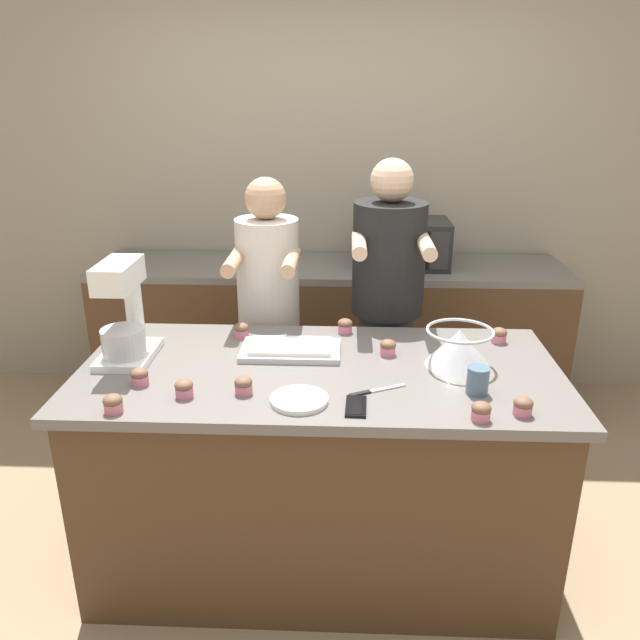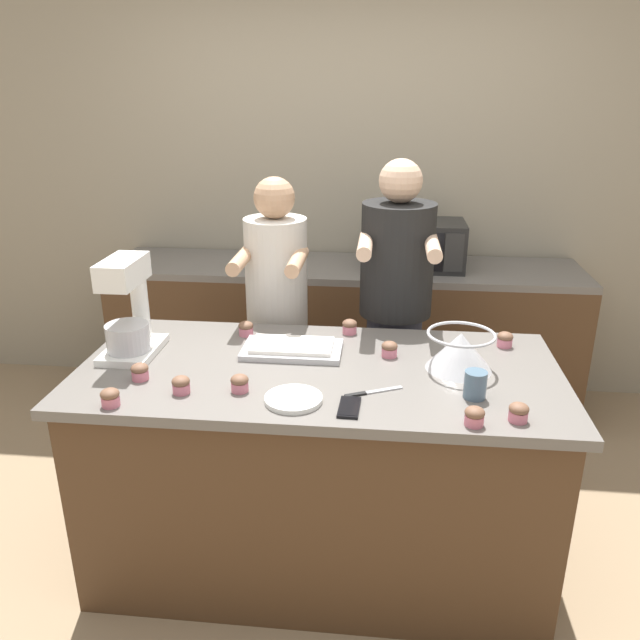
% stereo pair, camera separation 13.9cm
% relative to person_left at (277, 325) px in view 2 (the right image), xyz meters
% --- Properties ---
extents(ground_plane, '(16.00, 16.00, 0.00)m').
position_rel_person_left_xyz_m(ground_plane, '(0.28, -0.65, -0.81)').
color(ground_plane, '#937A5B').
extents(back_wall, '(10.00, 0.06, 2.70)m').
position_rel_person_left_xyz_m(back_wall, '(0.28, 1.12, 0.54)').
color(back_wall, gray).
rests_on(back_wall, ground_plane).
extents(island_counter, '(1.86, 0.88, 0.90)m').
position_rel_person_left_xyz_m(island_counter, '(0.28, -0.65, -0.36)').
color(island_counter, '#4C331E').
rests_on(island_counter, ground_plane).
extents(back_counter, '(2.80, 0.60, 0.92)m').
position_rel_person_left_xyz_m(back_counter, '(0.28, 0.77, -0.36)').
color(back_counter, '#4C331E').
rests_on(back_counter, ground_plane).
extents(person_left, '(0.32, 0.49, 1.54)m').
position_rel_person_left_xyz_m(person_left, '(0.00, 0.00, 0.00)').
color(person_left, brown).
rests_on(person_left, ground_plane).
extents(person_right, '(0.35, 0.51, 1.62)m').
position_rel_person_left_xyz_m(person_right, '(0.57, 0.00, 0.04)').
color(person_right, '#33384C').
rests_on(person_right, ground_plane).
extents(stand_mixer, '(0.20, 0.30, 0.40)m').
position_rel_person_left_xyz_m(stand_mixer, '(-0.49, -0.59, 0.26)').
color(stand_mixer, white).
rests_on(stand_mixer, island_counter).
extents(mixing_bowl, '(0.26, 0.26, 0.15)m').
position_rel_person_left_xyz_m(mixing_bowl, '(0.81, -0.60, 0.17)').
color(mixing_bowl, '#BCBCC1').
rests_on(mixing_bowl, island_counter).
extents(baking_tray, '(0.40, 0.23, 0.04)m').
position_rel_person_left_xyz_m(baking_tray, '(0.15, -0.52, 0.10)').
color(baking_tray, '#BCBCC1').
rests_on(baking_tray, island_counter).
extents(microwave_oven, '(0.52, 0.34, 0.27)m').
position_rel_person_left_xyz_m(microwave_oven, '(0.71, 0.76, 0.24)').
color(microwave_oven, black).
rests_on(microwave_oven, back_counter).
extents(cell_phone, '(0.08, 0.15, 0.01)m').
position_rel_person_left_xyz_m(cell_phone, '(0.41, -0.96, 0.09)').
color(cell_phone, black).
rests_on(cell_phone, island_counter).
extents(drinking_glass, '(0.08, 0.08, 0.10)m').
position_rel_person_left_xyz_m(drinking_glass, '(0.84, -0.84, 0.14)').
color(drinking_glass, slate).
rests_on(drinking_glass, island_counter).
extents(small_plate, '(0.20, 0.20, 0.02)m').
position_rel_person_left_xyz_m(small_plate, '(0.22, -0.93, 0.10)').
color(small_plate, white).
rests_on(small_plate, island_counter).
extents(knife, '(0.21, 0.11, 0.01)m').
position_rel_person_left_xyz_m(knife, '(0.48, -0.84, 0.09)').
color(knife, '#BCBCC1').
rests_on(knife, island_counter).
extents(cupcake_0, '(0.06, 0.06, 0.06)m').
position_rel_person_left_xyz_m(cupcake_0, '(0.55, -0.51, 0.12)').
color(cupcake_0, '#D17084').
rests_on(cupcake_0, island_counter).
extents(cupcake_1, '(0.06, 0.06, 0.06)m').
position_rel_person_left_xyz_m(cupcake_1, '(0.96, -0.99, 0.12)').
color(cupcake_1, '#D17084').
rests_on(cupcake_1, island_counter).
extents(cupcake_2, '(0.06, 0.06, 0.06)m').
position_rel_person_left_xyz_m(cupcake_2, '(-0.19, -0.91, 0.12)').
color(cupcake_2, '#D17084').
rests_on(cupcake_2, island_counter).
extents(cupcake_3, '(0.06, 0.06, 0.06)m').
position_rel_person_left_xyz_m(cupcake_3, '(0.82, -1.03, 0.12)').
color(cupcake_3, '#D17084').
rests_on(cupcake_3, island_counter).
extents(cupcake_4, '(0.06, 0.06, 0.06)m').
position_rel_person_left_xyz_m(cupcake_4, '(-0.37, -0.82, 0.12)').
color(cupcake_4, '#D17084').
rests_on(cupcake_4, island_counter).
extents(cupcake_5, '(0.06, 0.06, 0.06)m').
position_rel_person_left_xyz_m(cupcake_5, '(-0.08, -0.35, 0.12)').
color(cupcake_5, '#D17084').
rests_on(cupcake_5, island_counter).
extents(cupcake_6, '(0.06, 0.06, 0.06)m').
position_rel_person_left_xyz_m(cupcake_6, '(0.02, -0.87, 0.12)').
color(cupcake_6, '#D17084').
rests_on(cupcake_6, island_counter).
extents(cupcake_7, '(0.06, 0.06, 0.06)m').
position_rel_person_left_xyz_m(cupcake_7, '(1.02, -0.36, 0.12)').
color(cupcake_7, '#D17084').
rests_on(cupcake_7, island_counter).
extents(cupcake_8, '(0.06, 0.06, 0.06)m').
position_rel_person_left_xyz_m(cupcake_8, '(0.37, -0.28, 0.12)').
color(cupcake_8, '#D17084').
rests_on(cupcake_8, island_counter).
extents(cupcake_9, '(0.06, 0.06, 0.06)m').
position_rel_person_left_xyz_m(cupcake_9, '(-0.40, -1.03, 0.12)').
color(cupcake_9, '#D17084').
rests_on(cupcake_9, island_counter).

